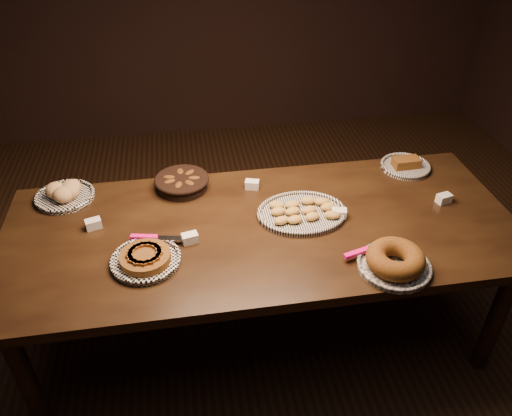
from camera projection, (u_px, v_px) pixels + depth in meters
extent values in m
plane|color=black|center=(261.00, 332.00, 2.76)|extent=(5.00, 5.00, 0.00)
cube|color=black|center=(263.00, 230.00, 2.34)|extent=(2.40, 1.00, 0.05)
cylinder|color=black|center=(27.00, 380.00, 2.11)|extent=(0.08, 0.08, 0.70)
cylinder|color=black|center=(497.00, 317.00, 2.40)|extent=(0.08, 0.08, 0.70)
cylinder|color=black|center=(55.00, 261.00, 2.72)|extent=(0.08, 0.08, 0.70)
cylinder|color=black|center=(428.00, 222.00, 3.00)|extent=(0.08, 0.08, 0.70)
torus|color=white|center=(146.00, 259.00, 2.11)|extent=(0.30, 0.30, 0.02)
cylinder|color=#46260E|center=(145.00, 257.00, 2.10)|extent=(0.27, 0.27, 0.03)
cube|color=#4F240D|center=(158.00, 249.00, 2.11)|extent=(0.04, 0.08, 0.01)
cube|color=#4F240D|center=(154.00, 246.00, 2.13)|extent=(0.07, 0.07, 0.01)
cube|color=#4F240D|center=(149.00, 244.00, 2.14)|extent=(0.08, 0.04, 0.01)
cube|color=#4F240D|center=(142.00, 245.00, 2.13)|extent=(0.08, 0.04, 0.01)
cube|color=#4F240D|center=(136.00, 247.00, 2.12)|extent=(0.07, 0.06, 0.01)
cube|color=#4F240D|center=(132.00, 251.00, 2.10)|extent=(0.05, 0.08, 0.01)
cube|color=#4F240D|center=(130.00, 256.00, 2.08)|extent=(0.03, 0.07, 0.01)
cube|color=#4F240D|center=(132.00, 260.00, 2.06)|extent=(0.06, 0.07, 0.01)
cube|color=#4F240D|center=(137.00, 262.00, 2.04)|extent=(0.07, 0.05, 0.01)
cube|color=#4F240D|center=(144.00, 263.00, 2.04)|extent=(0.07, 0.02, 0.01)
cube|color=#4F240D|center=(151.00, 261.00, 2.05)|extent=(0.08, 0.05, 0.01)
cube|color=#4F240D|center=(156.00, 257.00, 2.07)|extent=(0.06, 0.07, 0.01)
cube|color=#4F240D|center=(159.00, 253.00, 2.09)|extent=(0.03, 0.08, 0.01)
cube|color=#FF0C87|center=(144.00, 237.00, 2.21)|extent=(0.12, 0.05, 0.02)
cube|color=silver|center=(173.00, 238.00, 2.21)|extent=(0.15, 0.06, 0.00)
torus|color=black|center=(302.00, 212.00, 2.38)|extent=(0.35, 0.35, 0.02)
ellipsoid|color=olive|center=(281.00, 221.00, 2.31)|extent=(0.08, 0.06, 0.04)
ellipsoid|color=olive|center=(295.00, 220.00, 2.31)|extent=(0.08, 0.06, 0.04)
ellipsoid|color=olive|center=(312.00, 217.00, 2.33)|extent=(0.08, 0.07, 0.04)
ellipsoid|color=olive|center=(332.00, 215.00, 2.34)|extent=(0.08, 0.07, 0.04)
ellipsoid|color=olive|center=(278.00, 211.00, 2.37)|extent=(0.08, 0.06, 0.04)
ellipsoid|color=olive|center=(293.00, 211.00, 2.37)|extent=(0.08, 0.07, 0.04)
ellipsoid|color=olive|center=(309.00, 210.00, 2.37)|extent=(0.08, 0.06, 0.04)
ellipsoid|color=olive|center=(328.00, 207.00, 2.40)|extent=(0.08, 0.06, 0.04)
ellipsoid|color=olive|center=(277.00, 205.00, 2.41)|extent=(0.08, 0.06, 0.04)
ellipsoid|color=olive|center=(292.00, 204.00, 2.41)|extent=(0.08, 0.06, 0.04)
ellipsoid|color=olive|center=(308.00, 201.00, 2.44)|extent=(0.08, 0.06, 0.04)
ellipsoid|color=olive|center=(322.00, 201.00, 2.43)|extent=(0.08, 0.05, 0.04)
torus|color=black|center=(394.00, 265.00, 2.08)|extent=(0.31, 0.31, 0.02)
torus|color=brown|center=(396.00, 259.00, 2.06)|extent=(0.31, 0.31, 0.08)
cube|color=#FF0C87|center=(357.00, 253.00, 2.12)|extent=(0.12, 0.06, 0.02)
cube|color=silver|center=(381.00, 245.00, 2.17)|extent=(0.15, 0.07, 0.00)
cylinder|color=black|center=(182.00, 183.00, 2.56)|extent=(0.30, 0.30, 0.06)
torus|color=black|center=(182.00, 179.00, 2.55)|extent=(0.28, 0.28, 0.02)
ellipsoid|color=black|center=(194.00, 180.00, 2.55)|extent=(0.09, 0.06, 0.04)
ellipsoid|color=black|center=(190.00, 174.00, 2.59)|extent=(0.09, 0.09, 0.04)
ellipsoid|color=black|center=(180.00, 173.00, 2.60)|extent=(0.05, 0.09, 0.04)
ellipsoid|color=black|center=(169.00, 179.00, 2.56)|extent=(0.09, 0.07, 0.04)
ellipsoid|color=black|center=(170.00, 183.00, 2.52)|extent=(0.09, 0.07, 0.04)
ellipsoid|color=black|center=(179.00, 187.00, 2.50)|extent=(0.07, 0.09, 0.04)
ellipsoid|color=black|center=(190.00, 185.00, 2.51)|extent=(0.09, 0.09, 0.04)
torus|color=white|center=(65.00, 195.00, 2.49)|extent=(0.29, 0.29, 0.02)
ellipsoid|color=#AF8151|center=(56.00, 190.00, 2.47)|extent=(0.10, 0.10, 0.08)
ellipsoid|color=#AF8151|center=(71.00, 187.00, 2.49)|extent=(0.10, 0.10, 0.08)
ellipsoid|color=#AF8151|center=(63.00, 195.00, 2.44)|extent=(0.10, 0.10, 0.08)
ellipsoid|color=#AF8151|center=(69.00, 191.00, 2.47)|extent=(0.10, 0.10, 0.08)
torus|color=black|center=(406.00, 165.00, 2.73)|extent=(0.27, 0.27, 0.02)
cube|color=#46260E|center=(406.00, 163.00, 2.72)|extent=(0.14, 0.08, 0.05)
cube|color=white|center=(190.00, 238.00, 2.21)|extent=(0.08, 0.06, 0.04)
cube|color=white|center=(252.00, 185.00, 2.57)|extent=(0.08, 0.06, 0.04)
cube|color=white|center=(339.00, 213.00, 2.36)|extent=(0.08, 0.06, 0.04)
cube|color=white|center=(93.00, 224.00, 2.30)|extent=(0.08, 0.06, 0.04)
cube|color=white|center=(444.00, 198.00, 2.47)|extent=(0.08, 0.06, 0.04)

